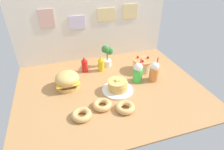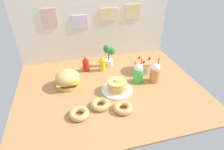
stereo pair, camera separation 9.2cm
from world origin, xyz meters
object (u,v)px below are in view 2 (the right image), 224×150
layer_cake (144,65)px  potted_plant (109,54)px  cream_soda_cup (138,73)px  donut_chocolate (100,104)px  donut_pink_glaze (79,113)px  donut_vanilla (123,108)px  orange_float_cup (155,73)px  pancake_stack (117,86)px  burger (68,79)px  mustard_bottle (102,64)px  ketchup_bottle (86,64)px

layer_cake → potted_plant: (-0.44, 0.27, 0.09)m
cream_soda_cup → donut_chocolate: cream_soda_cup is taller
donut_pink_glaze → donut_vanilla: size_ratio=1.00×
layer_cake → donut_chocolate: (-0.74, -0.58, -0.05)m
cream_soda_cup → donut_chocolate: bearing=-148.3°
orange_float_cup → donut_pink_glaze: size_ratio=1.61×
pancake_stack → potted_plant: 0.64m
burger → donut_vanilla: (0.53, -0.59, -0.07)m
mustard_bottle → donut_vanilla: 0.86m
mustard_bottle → donut_chocolate: (-0.18, -0.74, -0.07)m
layer_cake → donut_pink_glaze: (-0.98, -0.67, -0.05)m
potted_plant → pancake_stack: bearing=-94.5°
burger → donut_pink_glaze: bearing=-82.7°
pancake_stack → cream_soda_cup: 0.34m
burger → orange_float_cup: size_ratio=0.88×
burger → donut_pink_glaze: size_ratio=1.43×
mustard_bottle → potted_plant: bearing=43.0°
pancake_stack → potted_plant: size_ratio=1.11×
layer_cake → cream_soda_cup: cream_soda_cup is taller
cream_soda_cup → donut_pink_glaze: 0.91m
burger → cream_soda_cup: cream_soda_cup is taller
layer_cake → potted_plant: bearing=148.1°
orange_float_cup → donut_chocolate: bearing=-158.5°
layer_cake → mustard_bottle: mustard_bottle is taller
mustard_bottle → orange_float_cup: orange_float_cup is taller
mustard_bottle → potted_plant: 0.18m
layer_cake → donut_pink_glaze: 1.18m
donut_vanilla → burger: bearing=131.6°
burger → donut_chocolate: (0.31, -0.48, -0.07)m
layer_cake → pancake_stack: bearing=-144.1°
ketchup_bottle → cream_soda_cup: (0.60, -0.44, 0.03)m
orange_float_cup → donut_vanilla: 0.70m
mustard_bottle → potted_plant: potted_plant is taller
mustard_bottle → pancake_stack: bearing=-82.1°
pancake_stack → donut_chocolate: (-0.25, -0.23, -0.03)m
pancake_stack → potted_plant: (0.05, 0.63, 0.12)m
potted_plant → mustard_bottle: bearing=-137.0°
layer_cake → donut_vanilla: 0.87m
potted_plant → orange_float_cup: bearing=-49.9°
donut_vanilla → orange_float_cup: bearing=37.1°
cream_soda_cup → orange_float_cup: same height
burger → orange_float_cup: bearing=-9.3°
mustard_bottle → orange_float_cup: bearing=-36.9°
ketchup_bottle → potted_plant: size_ratio=0.66×
pancake_stack → mustard_bottle: size_ratio=1.70×
layer_cake → donut_chocolate: bearing=-141.8°
ketchup_bottle → donut_vanilla: 0.94m
ketchup_bottle → donut_chocolate: ketchup_bottle is taller
layer_cake → cream_soda_cup: bearing=-127.4°
donut_pink_glaze → potted_plant: size_ratio=0.61×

